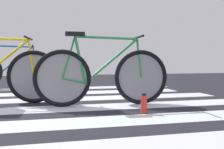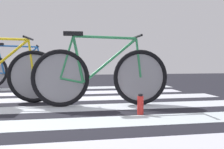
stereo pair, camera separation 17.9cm
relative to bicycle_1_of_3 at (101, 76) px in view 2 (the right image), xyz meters
The scene contains 5 objects.
ground 0.90m from the bicycle_1_of_3, 168.43° to the left, with size 18.00×14.00×0.02m.
crosswalk_markings 0.85m from the bicycle_1_of_3, behind, with size 5.48×5.01×0.00m.
bicycle_1_of_3 is the anchor object (origin of this frame).
bicycle_3_of_3 2.87m from the bicycle_1_of_3, 120.08° to the left, with size 1.74×0.52×0.93m.
water_bottle 0.74m from the bicycle_1_of_3, 60.95° to the right, with size 0.07×0.07×0.22m.
Camera 2 is at (0.31, -3.45, 0.60)m, focal length 42.28 mm.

